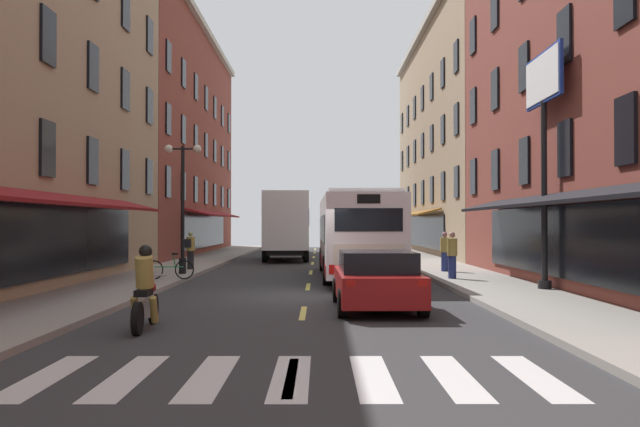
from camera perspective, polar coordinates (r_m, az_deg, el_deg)
name	(u,v)px	position (r m, az deg, el deg)	size (l,w,h in m)	color
ground_plane	(303,298)	(19.28, -1.42, -7.17)	(34.80, 80.00, 0.10)	#333335
lane_centre_dashes	(303,297)	(19.03, -1.43, -7.09)	(0.14, 73.90, 0.01)	#DBCC4C
crosswalk_near	(288,376)	(9.40, -2.70, -13.56)	(7.10, 2.80, 0.01)	silver
sidewalk_left	(95,294)	(20.26, -18.45, -6.48)	(3.00, 80.00, 0.14)	gray
sidewalk_right	(511,294)	(20.03, 15.82, -6.55)	(3.00, 80.00, 0.14)	gray
billboard_sign	(541,107)	(21.39, 18.10, 8.54)	(0.40, 3.04, 7.04)	black
transit_bus	(353,234)	(25.95, 2.77, -1.75)	(2.78, 11.33, 3.17)	white
box_truck	(283,226)	(37.72, -3.15, -1.05)	(2.73, 7.30, 3.77)	black
sedan_near	(288,243)	(48.50, -2.75, -2.50)	(1.98, 4.39, 1.32)	silver
sedan_mid	(374,280)	(16.41, 4.54, -5.58)	(2.05, 4.42, 1.41)	maroon
motorcycle_rider	(142,293)	(13.69, -14.74, -6.53)	(0.62, 2.07, 1.66)	black
bicycle_near	(166,269)	(24.03, -12.84, -4.57)	(1.71, 0.48, 0.91)	black
pedestrian_near	(187,249)	(29.15, -11.12, -2.98)	(0.41, 0.52, 1.59)	black
pedestrian_mid	(449,255)	(24.25, 10.84, -3.42)	(0.36, 0.36, 1.64)	navy
pedestrian_far	(442,251)	(27.84, 10.22, -3.14)	(0.36, 0.36, 1.59)	navy
street_lamp_twin	(180,202)	(26.60, -11.74, 0.97)	(1.42, 0.32, 4.98)	black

